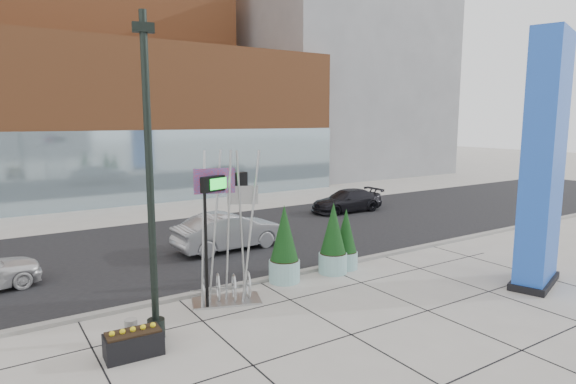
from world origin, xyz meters
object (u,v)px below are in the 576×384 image
lamp_post (151,212)px  car_silver_mid (230,232)px  blue_pylon (543,166)px  concrete_bollard (131,331)px  public_art_sculpture (226,263)px  overhead_street_sign (226,194)px

lamp_post → car_silver_mid: size_ratio=1.68×
blue_pylon → car_silver_mid: 12.55m
concrete_bollard → public_art_sculpture: bearing=20.8°
lamp_post → concrete_bollard: 3.15m
blue_pylon → lamp_post: bearing=147.6°
public_art_sculpture → lamp_post: bearing=-134.2°
blue_pylon → concrete_bollard: (-13.07, 3.14, -3.84)m
public_art_sculpture → car_silver_mid: public_art_sculpture is taller
blue_pylon → concrete_bollard: blue_pylon is taller
blue_pylon → concrete_bollard: bearing=147.9°
blue_pylon → public_art_sculpture: blue_pylon is taller
lamp_post → public_art_sculpture: (2.70, 1.34, -2.13)m
lamp_post → concrete_bollard: bearing=172.4°
lamp_post → overhead_street_sign: 2.88m
public_art_sculpture → overhead_street_sign: 2.21m
overhead_street_sign → public_art_sculpture: bearing=53.8°
overhead_street_sign → concrete_bollard: bearing=178.2°
overhead_street_sign → car_silver_mid: size_ratio=0.82×
public_art_sculpture → overhead_street_sign: (-0.06, -0.20, 2.20)m
lamp_post → car_silver_mid: (5.50, 6.85, -2.59)m
lamp_post → blue_pylon: bearing=-13.8°
blue_pylon → overhead_street_sign: 10.69m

